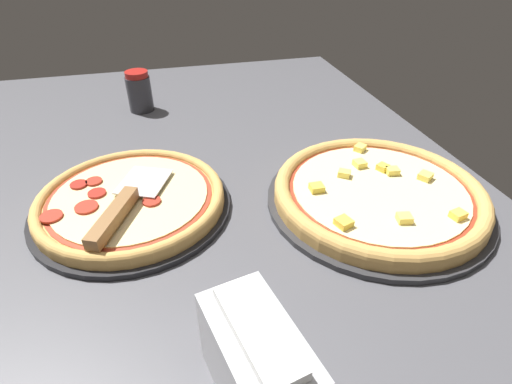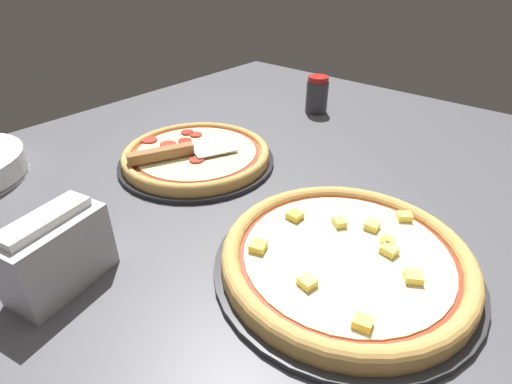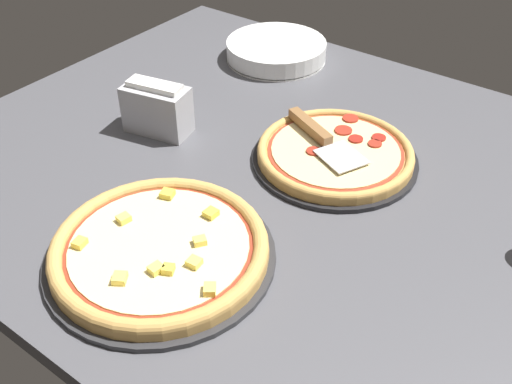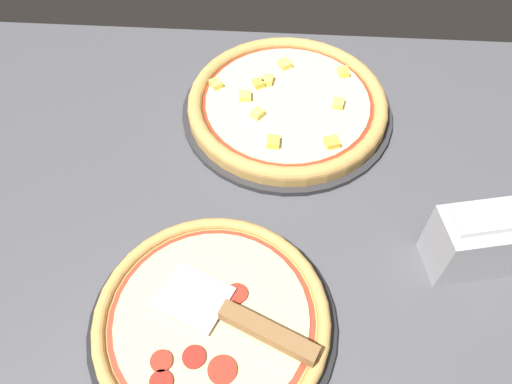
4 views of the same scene
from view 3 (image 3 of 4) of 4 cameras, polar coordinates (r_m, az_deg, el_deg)
The scene contains 8 objects.
ground_plane at distance 117.08cm, azimuth 5.33°, elevation 0.33°, with size 153.27×113.17×3.60cm, color #4C4C51.
pizza_pan_front at distance 121.67cm, azimuth 7.43°, elevation 3.14°, with size 33.26×33.26×1.00cm, color black.
pizza_front at distance 120.71cm, azimuth 7.51°, elevation 3.83°, with size 31.26×31.26×2.45cm.
pizza_pan_back at distance 100.31cm, azimuth -9.06°, elevation -6.07°, with size 38.06×38.06×1.00cm, color #2D2D30.
pizza_back at distance 98.99cm, azimuth -9.17°, elevation -5.27°, with size 35.78×35.78×3.20cm.
serving_spatula at distance 122.52cm, azimuth 5.77°, elevation 5.68°, with size 22.20×13.49×2.00cm.
plate_stack at distance 160.13cm, azimuth 1.94°, elevation 13.32°, with size 25.92×25.92×4.90cm.
napkin_holder at distance 129.41cm, azimuth -9.41°, elevation 7.85°, with size 15.01×9.90×11.46cm.
Camera 3 is at (-46.08, 80.44, 69.71)cm, focal length 42.00 mm.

